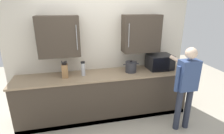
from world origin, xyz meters
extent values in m
plane|color=#B7AD99|center=(0.00, 0.00, 0.00)|extent=(9.11, 9.11, 0.00)
cube|color=beige|center=(0.00, 1.00, 1.37)|extent=(3.75, 0.10, 2.73)
cube|color=#3D3328|center=(-0.81, 0.79, 1.68)|extent=(0.75, 0.32, 0.74)
cylinder|color=#B7BABF|center=(-0.49, 0.62, 1.68)|extent=(0.01, 0.01, 0.45)
cube|color=#3D3328|center=(0.81, 0.79, 1.68)|extent=(0.75, 0.32, 0.74)
cylinder|color=#B7BABF|center=(0.49, 0.62, 1.68)|extent=(0.01, 0.01, 0.45)
cube|color=#3D3328|center=(0.00, 0.64, 0.45)|extent=(3.40, 0.62, 0.90)
cube|color=#937A5B|center=(0.00, 0.64, 0.92)|extent=(3.44, 0.66, 0.03)
cube|color=black|center=(0.00, 0.35, 0.04)|extent=(3.40, 0.04, 0.09)
cube|color=black|center=(1.21, 0.68, 1.09)|extent=(0.50, 0.40, 0.30)
cube|color=beige|center=(1.14, 0.67, 1.09)|extent=(0.32, 0.34, 0.24)
cube|color=black|center=(1.39, 0.48, 1.09)|extent=(0.14, 0.01, 0.28)
cube|color=black|center=(1.14, 0.47, 1.09)|extent=(0.36, 0.05, 0.28)
cylinder|color=#B7BABF|center=(-0.41, 0.65, 1.06)|extent=(0.08, 0.08, 0.25)
cylinder|color=black|center=(-0.41, 0.65, 1.21)|extent=(0.08, 0.08, 0.03)
cube|color=#A37547|center=(-0.75, 0.65, 1.06)|extent=(0.11, 0.15, 0.25)
cylinder|color=black|center=(-0.78, 0.62, 1.23)|extent=(0.02, 0.02, 0.08)
cylinder|color=black|center=(-0.77, 0.62, 1.21)|extent=(0.02, 0.02, 0.05)
cylinder|color=black|center=(-0.75, 0.62, 1.22)|extent=(0.02, 0.02, 0.07)
cylinder|color=black|center=(-0.73, 0.62, 1.22)|extent=(0.02, 0.02, 0.07)
cylinder|color=black|center=(-0.71, 0.62, 1.22)|extent=(0.02, 0.02, 0.08)
cylinder|color=#2D2D33|center=(0.55, 0.62, 1.04)|extent=(0.23, 0.23, 0.20)
cylinder|color=#2D2D33|center=(0.55, 0.62, 1.14)|extent=(0.23, 0.23, 0.02)
cylinder|color=black|center=(0.55, 0.62, 1.17)|extent=(0.04, 0.04, 0.03)
cylinder|color=#2D2D33|center=(0.41, 0.62, 1.11)|extent=(0.05, 0.02, 0.02)
cylinder|color=#2D2D33|center=(0.69, 0.62, 1.11)|extent=(0.05, 0.02, 0.02)
cylinder|color=#282D3D|center=(1.24, -0.12, 0.40)|extent=(0.11, 0.11, 0.81)
cylinder|color=#282D3D|center=(1.44, -0.12, 0.40)|extent=(0.11, 0.11, 0.81)
cube|color=#334775|center=(1.34, -0.12, 1.08)|extent=(0.34, 0.20, 0.55)
sphere|color=beige|center=(1.34, -0.12, 1.48)|extent=(0.20, 0.20, 0.20)
cylinder|color=beige|center=(1.38, 0.12, 1.22)|extent=(0.33, 0.52, 0.22)
cylinder|color=#334775|center=(1.14, -0.12, 1.03)|extent=(0.07, 0.07, 0.47)
camera|label=1|loc=(-0.58, -2.60, 2.23)|focal=28.48mm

